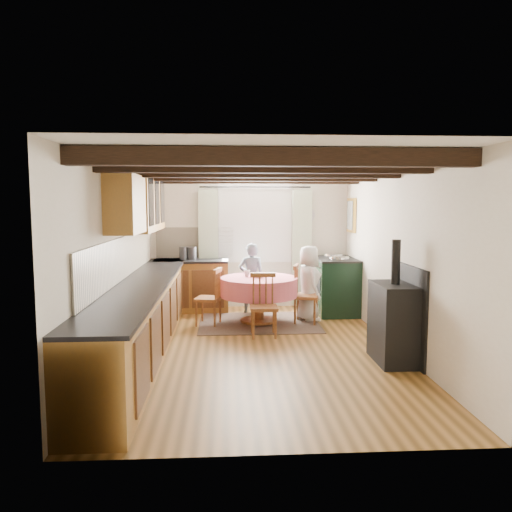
{
  "coord_description": "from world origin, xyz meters",
  "views": [
    {
      "loc": [
        -0.43,
        -6.35,
        1.91
      ],
      "look_at": [
        0.0,
        0.8,
        1.15
      ],
      "focal_mm": 34.91,
      "sensor_mm": 36.0,
      "label": 1
    }
  ],
  "objects": [
    {
      "name": "wall_left",
      "position": [
        -1.8,
        0.0,
        1.2
      ],
      "size": [
        0.0,
        5.5,
        2.4
      ],
      "primitive_type": "cube",
      "color": "silver",
      "rests_on": "ground"
    },
    {
      "name": "beam_b",
      "position": [
        0.0,
        -1.0,
        2.31
      ],
      "size": [
        3.6,
        0.16,
        0.16
      ],
      "primitive_type": "cube",
      "color": "black",
      "rests_on": "ceiling"
    },
    {
      "name": "floor",
      "position": [
        0.0,
        0.0,
        0.0
      ],
      "size": [
        3.6,
        5.5,
        0.0
      ],
      "primitive_type": "cube",
      "color": "olive",
      "rests_on": "ground"
    },
    {
      "name": "worktop_back",
      "position": [
        -1.05,
        2.43,
        0.9
      ],
      "size": [
        1.3,
        0.64,
        0.04
      ],
      "primitive_type": "cube",
      "color": "black",
      "rests_on": "base_cabinet_back"
    },
    {
      "name": "splash_left",
      "position": [
        -1.78,
        0.3,
        1.2
      ],
      "size": [
        0.02,
        4.5,
        0.55
      ],
      "primitive_type": "cube",
      "color": "beige",
      "rests_on": "wall_left"
    },
    {
      "name": "dining_table",
      "position": [
        0.08,
        1.44,
        0.37
      ],
      "size": [
        1.22,
        1.22,
        0.74
      ],
      "primitive_type": null,
      "color": "#D05068",
      "rests_on": "floor"
    },
    {
      "name": "wall_right",
      "position": [
        1.8,
        0.0,
        1.2
      ],
      "size": [
        0.0,
        5.5,
        2.4
      ],
      "primitive_type": "cube",
      "color": "silver",
      "rests_on": "ground"
    },
    {
      "name": "worktop_left",
      "position": [
        -1.48,
        0.0,
        0.9
      ],
      "size": [
        0.64,
        5.3,
        0.04
      ],
      "primitive_type": "cube",
      "color": "black",
      "rests_on": "base_cabinet_left"
    },
    {
      "name": "beam_c",
      "position": [
        0.0,
        0.0,
        2.31
      ],
      "size": [
        3.6,
        0.16,
        0.16
      ],
      "primitive_type": "cube",
      "color": "black",
      "rests_on": "ceiling"
    },
    {
      "name": "chair_near",
      "position": [
        0.1,
        0.64,
        0.46
      ],
      "size": [
        0.39,
        0.41,
        0.91
      ],
      "primitive_type": null,
      "rotation": [
        0.0,
        0.0,
        -0.0
      ],
      "color": "#925B29",
      "rests_on": "floor"
    },
    {
      "name": "bowl_a",
      "position": [
        0.07,
        1.5,
        0.76
      ],
      "size": [
        0.29,
        0.29,
        0.05
      ],
      "primitive_type": "imported",
      "rotation": [
        0.0,
        0.0,
        4.03
      ],
      "color": "silver",
      "rests_on": "dining_table"
    },
    {
      "name": "curtain_rod",
      "position": [
        0.1,
        2.65,
        2.2
      ],
      "size": [
        2.0,
        0.03,
        0.03
      ],
      "primitive_type": "cylinder",
      "rotation": [
        0.0,
        1.57,
        0.0
      ],
      "color": "black",
      "rests_on": "wall_back"
    },
    {
      "name": "child_right",
      "position": [
        0.91,
        1.61,
        0.61
      ],
      "size": [
        0.49,
        0.66,
        1.23
      ],
      "primitive_type": "imported",
      "rotation": [
        0.0,
        0.0,
        1.75
      ],
      "color": "silver",
      "rests_on": "floor"
    },
    {
      "name": "cast_iron_stove",
      "position": [
        1.58,
        -0.6,
        0.74
      ],
      "size": [
        0.45,
        0.74,
        1.48
      ],
      "primitive_type": null,
      "color": "black",
      "rests_on": "floor"
    },
    {
      "name": "chair_left",
      "position": [
        -0.72,
        1.38,
        0.45
      ],
      "size": [
        0.49,
        0.48,
        0.9
      ],
      "primitive_type": null,
      "rotation": [
        0.0,
        0.0,
        -1.83
      ],
      "color": "#925B29",
      "rests_on": "floor"
    },
    {
      "name": "window_frame",
      "position": [
        0.1,
        2.73,
        1.6
      ],
      "size": [
        1.34,
        0.03,
        1.54
      ],
      "primitive_type": "cube",
      "color": "white",
      "rests_on": "wall_back"
    },
    {
      "name": "wall_picture",
      "position": [
        1.77,
        2.3,
        1.7
      ],
      "size": [
        0.04,
        0.5,
        0.6
      ],
      "primitive_type": "cube",
      "color": "gold",
      "rests_on": "wall_right"
    },
    {
      "name": "curtain_right",
      "position": [
        0.95,
        2.65,
        1.1
      ],
      "size": [
        0.35,
        0.1,
        2.1
      ],
      "primitive_type": "cube",
      "color": "#AFB9A5",
      "rests_on": "wall_back"
    },
    {
      "name": "rug",
      "position": [
        0.08,
        1.44,
        0.01
      ],
      "size": [
        1.89,
        1.47,
        0.01
      ],
      "primitive_type": "cube",
      "color": "#40302A",
      "rests_on": "floor"
    },
    {
      "name": "base_cabinet_left",
      "position": [
        -1.5,
        0.0,
        0.44
      ],
      "size": [
        0.6,
        5.3,
        0.88
      ],
      "primitive_type": "cube",
      "color": "#9C6825",
      "rests_on": "floor"
    },
    {
      "name": "curtain_left",
      "position": [
        -0.75,
        2.65,
        1.1
      ],
      "size": [
        0.35,
        0.1,
        2.1
      ],
      "primitive_type": "cube",
      "color": "#AFB9A5",
      "rests_on": "wall_back"
    },
    {
      "name": "child_far",
      "position": [
        0.01,
        2.2,
        0.61
      ],
      "size": [
        0.47,
        0.32,
        1.23
      ],
      "primitive_type": "imported",
      "rotation": [
        0.0,
        0.0,
        3.08
      ],
      "color": "slate",
      "rests_on": "floor"
    },
    {
      "name": "base_cabinet_back",
      "position": [
        -1.05,
        2.45,
        0.44
      ],
      "size": [
        1.3,
        0.6,
        0.88
      ],
      "primitive_type": "cube",
      "color": "#9C6825",
      "rests_on": "floor"
    },
    {
      "name": "window_pane",
      "position": [
        0.1,
        2.74,
        1.6
      ],
      "size": [
        1.2,
        0.01,
        1.4
      ],
      "primitive_type": "cube",
      "color": "white",
      "rests_on": "wall_back"
    },
    {
      "name": "aga_range",
      "position": [
        1.47,
        2.13,
        0.49
      ],
      "size": [
        0.69,
        1.07,
        0.98
      ],
      "primitive_type": null,
      "color": "black",
      "rests_on": "floor"
    },
    {
      "name": "ceiling",
      "position": [
        0.0,
        0.0,
        2.4
      ],
      "size": [
        3.6,
        5.5,
        0.0
      ],
      "primitive_type": "cube",
      "color": "white",
      "rests_on": "ground"
    },
    {
      "name": "canister_wide",
      "position": [
        -1.05,
        2.48,
        1.03
      ],
      "size": [
        0.2,
        0.2,
        0.22
      ],
      "primitive_type": "cylinder",
      "color": "#262628",
      "rests_on": "worktop_back"
    },
    {
      "name": "canister_tall",
      "position": [
        -1.19,
        2.41,
        1.03
      ],
      "size": [
        0.13,
        0.13,
        0.23
      ],
      "primitive_type": "cylinder",
      "color": "#262628",
      "rests_on": "worktop_back"
    },
    {
      "name": "chair_right",
      "position": [
        0.84,
        1.4,
        0.47
      ],
      "size": [
        0.52,
        0.5,
        0.94
      ],
      "primitive_type": null,
      "rotation": [
        0.0,
        0.0,
        1.29
      ],
      "color": "#925B29",
      "rests_on": "floor"
    },
    {
      "name": "wall_front",
      "position": [
        0.0,
        -2.75,
        1.2
      ],
      "size": [
        3.6,
        0.0,
        2.4
      ],
      "primitive_type": "cube",
      "color": "silver",
      "rests_on": "ground"
    },
    {
      "name": "beam_d",
      "position": [
        0.0,
        1.0,
        2.31
      ],
      "size": [
        3.6,
        0.16,
        0.16
      ],
      "primitive_type": "cube",
      "color": "black",
      "rests_on": "ceiling"
    },
    {
      "name": "bowl_b",
      "position": [
        0.08,
        1.44,
        0.76
      ],
      "size": [
        0.23,
        0.23,
        0.05
      ],
      "primitive_type": "imported",
      "rotation": [
        0.0,
        0.0,
        5.15
      ],
      "color": "silver",
      "rests_on": "dining_table"
    },
    {
      "name": "beam_e",
      "position": [
        0.0,
        2.0,
        2.31
      ],
      "size": [
        3.6,
        0.16,
        0.16
      ],
      "primitive_type": "cube",
      "color": "black",
      "rests_on": "ceiling"
    },
    {
      "name": "wall_cabinet_solid",
      "position": [
        -1.63,
        -0.3,
        1.9
      ],
      "size": [
        0.34,
        0.9,
        0.7
      ],
      "primitive_type": "cube",
      "color": "#9C6825",
      "rests_on": "wall_left"
    },
    {
      "name": "wall_back",
      "position": [
        0.0,
        2.75,
        1.2
      ],
      "size": [
        3.6,
        0.0,
        2.4
      ],
      "primitive_type": "cube",
      "color": "silver",
      "rests_on": "ground"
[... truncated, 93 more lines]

